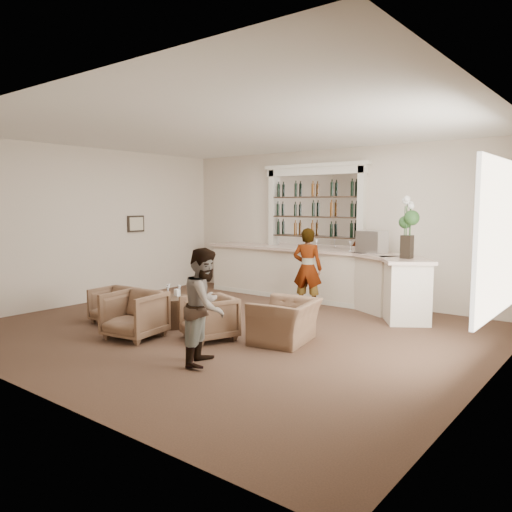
{
  "coord_description": "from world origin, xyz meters",
  "views": [
    {
      "loc": [
        5.36,
        -6.21,
        2.11
      ],
      "look_at": [
        -0.19,
        0.9,
        1.17
      ],
      "focal_mm": 35.0,
      "sensor_mm": 36.0,
      "label": 1
    }
  ],
  "objects_px": {
    "guest": "(205,306)",
    "armchair_right": "(209,318)",
    "sommelier": "(307,268)",
    "armchair_left": "(114,305)",
    "flower_vase": "(408,224)",
    "bar_counter": "(317,275)",
    "armchair_far": "(285,321)",
    "cocktail_table": "(172,311)",
    "espresso_machine": "(372,242)",
    "armchair_center": "(135,315)"
  },
  "relations": [
    {
      "from": "bar_counter",
      "to": "armchair_left",
      "type": "bearing_deg",
      "value": -115.85
    },
    {
      "from": "bar_counter",
      "to": "sommelier",
      "type": "relative_size",
      "value": 3.5
    },
    {
      "from": "cocktail_table",
      "to": "guest",
      "type": "relative_size",
      "value": 0.46
    },
    {
      "from": "cocktail_table",
      "to": "espresso_machine",
      "type": "distance_m",
      "value": 4.16
    },
    {
      "from": "guest",
      "to": "flower_vase",
      "type": "xyz_separation_m",
      "value": [
        1.18,
        3.97,
        0.99
      ]
    },
    {
      "from": "sommelier",
      "to": "armchair_left",
      "type": "bearing_deg",
      "value": 39.47
    },
    {
      "from": "bar_counter",
      "to": "armchair_right",
      "type": "relative_size",
      "value": 7.61
    },
    {
      "from": "sommelier",
      "to": "bar_counter",
      "type": "bearing_deg",
      "value": -90.14
    },
    {
      "from": "armchair_far",
      "to": "bar_counter",
      "type": "bearing_deg",
      "value": -168.14
    },
    {
      "from": "guest",
      "to": "armchair_right",
      "type": "relative_size",
      "value": 2.05
    },
    {
      "from": "bar_counter",
      "to": "armchair_center",
      "type": "distance_m",
      "value": 4.38
    },
    {
      "from": "cocktail_table",
      "to": "armchair_far",
      "type": "bearing_deg",
      "value": 8.91
    },
    {
      "from": "sommelier",
      "to": "armchair_right",
      "type": "height_order",
      "value": "sommelier"
    },
    {
      "from": "guest",
      "to": "espresso_machine",
      "type": "height_order",
      "value": "espresso_machine"
    },
    {
      "from": "armchair_center",
      "to": "flower_vase",
      "type": "relative_size",
      "value": 0.74
    },
    {
      "from": "bar_counter",
      "to": "armchair_right",
      "type": "distance_m",
      "value": 3.66
    },
    {
      "from": "sommelier",
      "to": "guest",
      "type": "relative_size",
      "value": 1.06
    },
    {
      "from": "armchair_left",
      "to": "armchair_center",
      "type": "xyz_separation_m",
      "value": [
        1.14,
        -0.45,
        0.06
      ]
    },
    {
      "from": "bar_counter",
      "to": "flower_vase",
      "type": "bearing_deg",
      "value": -14.22
    },
    {
      "from": "sommelier",
      "to": "guest",
      "type": "xyz_separation_m",
      "value": [
        0.8,
        -3.8,
        -0.05
      ]
    },
    {
      "from": "flower_vase",
      "to": "sommelier",
      "type": "bearing_deg",
      "value": -174.95
    },
    {
      "from": "cocktail_table",
      "to": "sommelier",
      "type": "relative_size",
      "value": 0.43
    },
    {
      "from": "bar_counter",
      "to": "armchair_right",
      "type": "bearing_deg",
      "value": -86.12
    },
    {
      "from": "armchair_center",
      "to": "bar_counter",
      "type": "bearing_deg",
      "value": 71.7
    },
    {
      "from": "cocktail_table",
      "to": "armchair_center",
      "type": "bearing_deg",
      "value": -81.46
    },
    {
      "from": "bar_counter",
      "to": "flower_vase",
      "type": "distance_m",
      "value": 2.55
    },
    {
      "from": "armchair_far",
      "to": "cocktail_table",
      "type": "bearing_deg",
      "value": -91.99
    },
    {
      "from": "cocktail_table",
      "to": "guest",
      "type": "bearing_deg",
      "value": -31.05
    },
    {
      "from": "flower_vase",
      "to": "armchair_right",
      "type": "bearing_deg",
      "value": -122.21
    },
    {
      "from": "cocktail_table",
      "to": "sommelier",
      "type": "xyz_separation_m",
      "value": [
        1.09,
        2.66,
        0.57
      ]
    },
    {
      "from": "cocktail_table",
      "to": "guest",
      "type": "xyz_separation_m",
      "value": [
        1.88,
        -1.13,
        0.52
      ]
    },
    {
      "from": "bar_counter",
      "to": "flower_vase",
      "type": "height_order",
      "value": "flower_vase"
    },
    {
      "from": "sommelier",
      "to": "armchair_far",
      "type": "bearing_deg",
      "value": 97.75
    },
    {
      "from": "guest",
      "to": "espresso_machine",
      "type": "relative_size",
      "value": 3.07
    },
    {
      "from": "sommelier",
      "to": "guest",
      "type": "height_order",
      "value": "sommelier"
    },
    {
      "from": "armchair_right",
      "to": "cocktail_table",
      "type": "bearing_deg",
      "value": -171.02
    },
    {
      "from": "bar_counter",
      "to": "armchair_far",
      "type": "distance_m",
      "value": 3.32
    },
    {
      "from": "armchair_far",
      "to": "flower_vase",
      "type": "distance_m",
      "value": 3.02
    },
    {
      "from": "bar_counter",
      "to": "guest",
      "type": "distance_m",
      "value": 4.64
    },
    {
      "from": "flower_vase",
      "to": "cocktail_table",
      "type": "bearing_deg",
      "value": -137.19
    },
    {
      "from": "flower_vase",
      "to": "armchair_far",
      "type": "bearing_deg",
      "value": -110.03
    },
    {
      "from": "bar_counter",
      "to": "guest",
      "type": "xyz_separation_m",
      "value": [
        1.02,
        -4.52,
        0.2
      ]
    },
    {
      "from": "cocktail_table",
      "to": "armchair_far",
      "type": "xyz_separation_m",
      "value": [
        2.15,
        0.34,
        0.08
      ]
    },
    {
      "from": "bar_counter",
      "to": "armchair_right",
      "type": "height_order",
      "value": "bar_counter"
    },
    {
      "from": "bar_counter",
      "to": "armchair_far",
      "type": "bearing_deg",
      "value": -67.24
    },
    {
      "from": "armchair_right",
      "to": "armchair_far",
      "type": "relative_size",
      "value": 0.75
    },
    {
      "from": "armchair_right",
      "to": "espresso_machine",
      "type": "xyz_separation_m",
      "value": [
        1.01,
        3.65,
        1.02
      ]
    },
    {
      "from": "sommelier",
      "to": "armchair_center",
      "type": "relative_size",
      "value": 2.0
    },
    {
      "from": "bar_counter",
      "to": "cocktail_table",
      "type": "height_order",
      "value": "bar_counter"
    },
    {
      "from": "armchair_left",
      "to": "flower_vase",
      "type": "xyz_separation_m",
      "value": [
        4.06,
        3.3,
        1.45
      ]
    }
  ]
}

